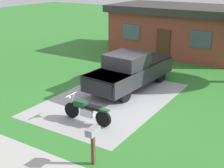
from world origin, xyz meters
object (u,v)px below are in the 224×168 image
pickup_truck (131,70)px  mailbox (93,136)px  neighbor_house (177,29)px  motorcycle (87,111)px

pickup_truck → mailbox: (2.40, -6.79, 0.03)m
mailbox → neighbor_house: 15.69m
pickup_truck → neighbor_house: neighbor_house is taller
motorcycle → pickup_truck: (-0.46, 4.52, 0.48)m
motorcycle → mailbox: 3.02m
motorcycle → neighbor_house: size_ratio=0.23×
pickup_truck → neighbor_house: bearing=95.5°
neighbor_house → motorcycle: bearing=-84.4°
motorcycle → neighbor_house: neighbor_house is taller
motorcycle → mailbox: bearing=-49.5°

